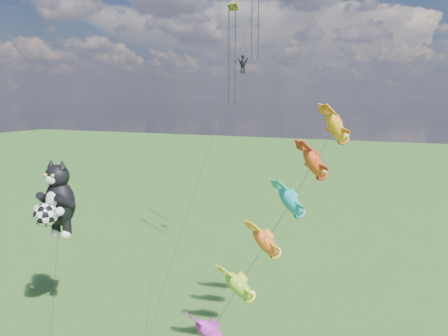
% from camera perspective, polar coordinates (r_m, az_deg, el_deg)
% --- Properties ---
extents(ground, '(300.00, 300.00, 0.00)m').
position_cam_1_polar(ground, '(35.27, -24.72, -18.92)').
color(ground, '#1A4511').
extents(cat_kite_rig, '(2.73, 4.16, 12.00)m').
position_cam_1_polar(cat_kite_rig, '(31.82, -21.04, -3.96)').
color(cat_kite_rig, '#4E3B28').
rests_on(cat_kite_rig, ground).
extents(fish_windsock_rig, '(8.00, 13.93, 17.17)m').
position_cam_1_polar(fish_windsock_rig, '(23.26, 7.07, -7.07)').
color(fish_windsock_rig, '#4E3B28').
rests_on(fish_windsock_rig, ground).
extents(parafoil_rig, '(2.22, 17.53, 27.65)m').
position_cam_1_polar(parafoil_rig, '(38.84, 2.28, 15.28)').
color(parafoil_rig, '#4E3B28').
rests_on(parafoil_rig, ground).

